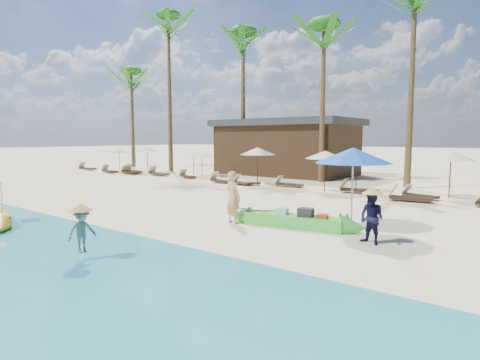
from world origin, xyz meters
The scene contains 34 objects.
ground centered at (0.00, 0.00, 0.00)m, with size 240.00×240.00×0.00m, color beige.
wet_sand_strip centered at (0.00, -5.00, 0.00)m, with size 240.00×4.50×0.01m, color tan.
green_canoe centered at (2.09, 1.31, 0.22)m, with size 5.16×1.25×0.66m.
tourist centered at (0.14, 0.61, 0.88)m, with size 0.64×0.42×1.77m, color tan.
vendor_green centered at (4.80, 0.79, 0.72)m, with size 0.70×0.55×1.44m, color black.
vendor_yellow centered at (-0.07, -4.80, 0.71)m, with size 0.69×0.40×1.06m, color gray.
blue_umbrella centered at (3.67, 2.20, 2.33)m, with size 2.39×2.39×2.58m.
resort_parasol_0 centered at (-21.19, 11.35, 1.75)m, with size 1.88×1.88×1.94m.
lounger_0_left centered at (-24.30, 10.09, 0.22)m, with size 1.94×0.74×0.65m.
lounger_0_right centered at (-20.24, 9.67, 0.20)m, with size 1.79×0.62×0.60m.
resort_parasol_1 centered at (-17.66, 11.55, 1.91)m, with size 2.06×2.06×2.12m.
lounger_1_left centered at (-18.29, 10.52, 0.22)m, with size 2.03×0.89×0.67m.
lounger_1_right centered at (-18.03, 9.97, 0.20)m, with size 1.84×0.76×0.61m.
resort_parasol_2 centered at (-12.49, 11.65, 1.69)m, with size 1.82×1.82×1.88m.
lounger_2_left centered at (-15.14, 10.49, 0.22)m, with size 2.01×0.74×0.67m.
resort_parasol_3 centered at (-11.99, 12.04, 1.68)m, with size 1.81×1.81×1.86m.
lounger_3_left centered at (-12.06, 10.53, 0.18)m, with size 1.69×0.89×0.55m.
lounger_3_right centered at (-8.04, 9.60, 0.21)m, with size 1.86×0.67×0.62m.
resort_parasol_4 centered at (-5.56, 10.12, 2.08)m, with size 2.24×2.24×2.30m.
lounger_4_left centered at (-6.21, 9.77, 0.19)m, with size 1.75×0.96×0.57m.
lounger_4_right centered at (-6.49, 9.57, 0.18)m, with size 1.68×0.81×0.55m.
resort_parasol_5 centered at (-0.95, 9.82, 1.98)m, with size 2.13×2.13×2.20m.
lounger_5_left centered at (-3.65, 10.49, 0.19)m, with size 1.73×0.69×0.57m.
resort_parasol_6 centered at (0.36, 10.91, 1.76)m, with size 1.90×1.90×1.96m.
lounger_6_left centered at (0.62, 10.34, 0.22)m, with size 2.03×0.90×0.66m.
lounger_6_right centered at (3.51, 9.07, 0.21)m, with size 1.94×0.80×0.64m.
resort_parasol_7 centered at (4.82, 11.26, 2.03)m, with size 2.18×2.18×2.25m.
lounger_7_left centered at (3.66, 10.35, 0.19)m, with size 1.76×0.87×0.57m.
palm_0 centered at (-24.62, 15.48, 8.11)m, with size 2.08×2.08×9.90m.
palm_1 centered at (-17.59, 14.06, 10.82)m, with size 2.08×2.08×13.60m.
palm_2 centered at (-10.45, 15.08, 9.18)m, with size 2.08×2.08×11.33m.
palm_3 centered at (-3.36, 14.27, 8.58)m, with size 2.08×2.08×10.52m.
palm_4 centered at (2.15, 14.01, 9.45)m, with size 2.08×2.08×11.70m.
pavilion_west centered at (-8.00, 17.50, 2.19)m, with size 10.80×6.60×4.30m.
Camera 1 is at (8.50, -9.81, 2.87)m, focal length 30.00 mm.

